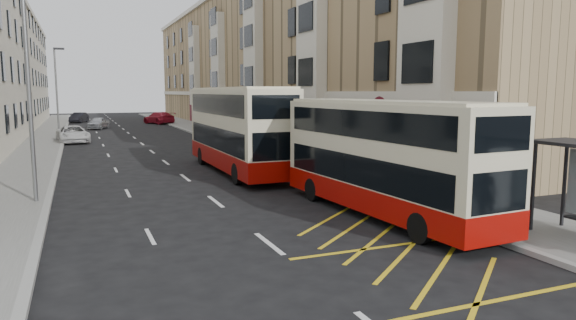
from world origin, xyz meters
name	(u,v)px	position (x,y,z in m)	size (l,w,h in m)	color
ground	(335,295)	(0.00, 0.00, 0.00)	(200.00, 200.00, 0.00)	black
pavement_right	(250,144)	(8.00, 30.00, 0.07)	(4.00, 120.00, 0.15)	slate
pavement_left	(37,152)	(-7.50, 30.00, 0.07)	(3.00, 120.00, 0.15)	slate
kerb_right	(226,145)	(6.00, 30.00, 0.07)	(0.25, 120.00, 0.15)	gray
kerb_left	(61,151)	(-6.00, 30.00, 0.07)	(0.25, 120.00, 0.15)	gray
road_markings	(129,134)	(0.00, 45.00, 0.01)	(10.00, 110.00, 0.01)	silver
terrace_right	(265,62)	(14.88, 45.38, 7.52)	(10.75, 79.00, 15.25)	tan
guard_railing	(416,187)	(6.25, 5.75, 0.86)	(0.06, 6.56, 1.01)	red
street_lamp_near	(30,81)	(-6.35, 12.00, 4.64)	(0.93, 0.18, 8.00)	slate
street_lamp_far	(57,87)	(-6.35, 42.00, 4.64)	(0.93, 0.18, 8.00)	slate
double_decker_front	(384,158)	(4.75, 5.60, 2.01)	(2.85, 10.02, 3.95)	beige
double_decker_rear	(238,129)	(2.98, 16.71, 2.27)	(2.57, 11.18, 4.46)	beige
pedestrian_mid	(514,200)	(7.49, 2.50, 0.94)	(0.77, 0.60, 1.58)	black
pedestrian_far	(505,206)	(6.35, 1.76, 1.01)	(1.00, 0.42, 1.71)	black
white_van	(73,134)	(-5.20, 37.23, 0.70)	(2.33, 5.05, 1.40)	silver
car_silver	(98,123)	(-2.60, 53.03, 0.68)	(1.61, 4.00, 1.36)	#A1A4A9
car_dark	(79,118)	(-4.55, 67.18, 0.69)	(1.46, 4.18, 1.38)	black
car_red	(159,118)	(5.20, 60.07, 0.79)	(2.21, 5.44, 1.58)	#AA152A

